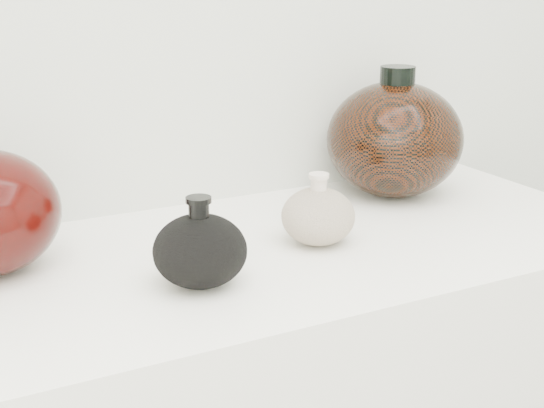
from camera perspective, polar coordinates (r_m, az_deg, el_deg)
black_gourd_vase at (r=0.97m, az=-5.44°, el=-3.48°), size 0.14×0.14×0.12m
cream_gourd_vase at (r=1.11m, az=3.49°, el=-0.88°), size 0.14×0.14×0.11m
right_round_pot at (r=1.35m, az=9.21°, el=4.87°), size 0.26×0.26×0.23m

